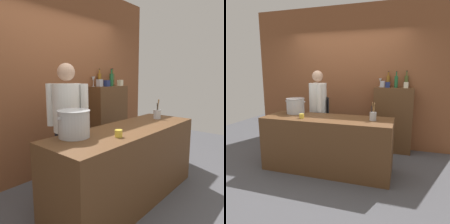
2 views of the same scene
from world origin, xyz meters
TOP-DOWN VIEW (x-y plane):
  - ground_plane at (0.00, 0.00)m, footprint 8.00×8.00m
  - brick_back_panel at (0.00, 1.40)m, footprint 4.40×0.10m
  - prep_counter at (0.00, 0.00)m, footprint 2.12×0.70m
  - bar_cabinet at (0.99, 1.19)m, footprint 0.76×0.32m
  - chef at (-0.41, 0.62)m, footprint 0.41×0.47m
  - stockpot_large at (-0.67, 0.18)m, footprint 0.39×0.33m
  - utensil_crock at (0.74, 0.04)m, footprint 0.10×0.10m
  - butter_jar at (-0.37, -0.15)m, footprint 0.08×0.08m
  - wine_bottle_olive at (1.21, 1.28)m, footprint 0.07×0.07m
  - wine_bottle_green at (1.02, 1.15)m, footprint 0.07×0.07m
  - wine_bottle_amber at (0.86, 1.29)m, footprint 0.07×0.07m
  - wine_glass_tall at (0.70, 1.29)m, footprint 0.07×0.07m
  - spice_tin_cream at (1.21, 1.09)m, footprint 0.08×0.08m
  - spice_tin_navy at (0.86, 1.12)m, footprint 0.09×0.09m
  - spice_tin_silver at (0.75, 1.19)m, footprint 0.09×0.09m

SIDE VIEW (x-z plane):
  - ground_plane at x=0.00m, z-range 0.00..0.00m
  - prep_counter at x=0.00m, z-range 0.00..0.90m
  - bar_cabinet at x=0.99m, z-range 0.00..1.33m
  - butter_jar at x=-0.37m, z-range 0.90..0.97m
  - chef at x=-0.41m, z-range 0.13..1.79m
  - utensil_crock at x=0.74m, z-range 0.83..1.11m
  - stockpot_large at x=-0.67m, z-range 0.90..1.17m
  - spice_tin_navy at x=0.86m, z-range 1.33..1.44m
  - spice_tin_cream at x=1.21m, z-range 1.33..1.44m
  - spice_tin_silver at x=0.75m, z-range 1.33..1.46m
  - wine_bottle_green at x=1.02m, z-range 1.29..1.61m
  - wine_bottle_amber at x=0.86m, z-range 1.29..1.61m
  - wine_bottle_olive at x=1.21m, z-range 1.29..1.62m
  - wine_glass_tall at x=0.70m, z-range 1.37..1.54m
  - brick_back_panel at x=0.00m, z-range 0.00..3.00m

